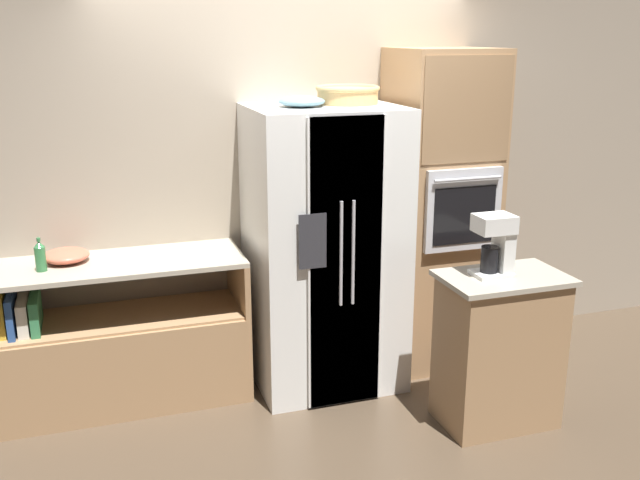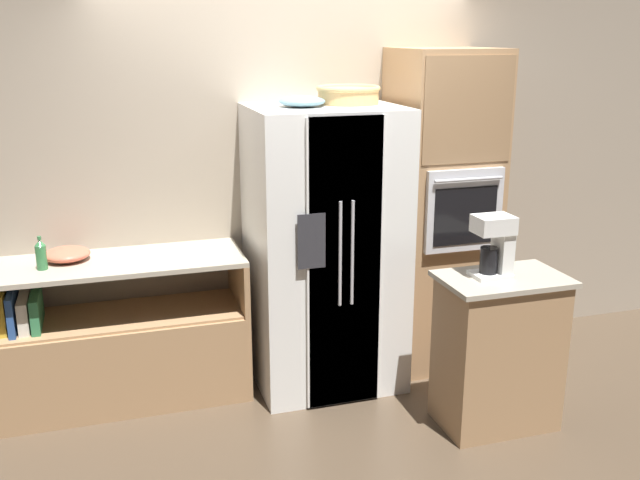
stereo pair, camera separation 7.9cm
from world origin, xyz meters
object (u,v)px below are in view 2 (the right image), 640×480
at_px(refrigerator, 325,249).
at_px(mixing_bowl, 67,254).
at_px(wall_oven, 441,211).
at_px(coffee_maker, 496,243).
at_px(fruit_bowl, 302,101).
at_px(wicker_basket, 348,94).
at_px(bottle_tall, 41,254).

bearing_deg(refrigerator, mixing_bowl, 173.01).
xyz_separation_m(wall_oven, coffee_maker, (-0.11, -0.91, 0.04)).
bearing_deg(wall_oven, fruit_bowl, -175.82).
bearing_deg(wicker_basket, wall_oven, -0.88).
distance_m(fruit_bowl, coffee_maker, 1.43).
distance_m(wicker_basket, fruit_bowl, 0.34).
height_order(refrigerator, fruit_bowl, fruit_bowl).
bearing_deg(coffee_maker, refrigerator, 132.07).
bearing_deg(coffee_maker, wall_oven, 83.24).
xyz_separation_m(wall_oven, bottle_tall, (-2.57, -0.02, -0.07)).
bearing_deg(mixing_bowl, wicker_basket, -3.38).
height_order(refrigerator, wicker_basket, wicker_basket).
distance_m(fruit_bowl, mixing_bowl, 1.70).
bearing_deg(refrigerator, wicker_basket, 26.56).
distance_m(wall_oven, bottle_tall, 2.57).
distance_m(bottle_tall, coffee_maker, 2.62).
distance_m(refrigerator, wall_oven, 0.87).
xyz_separation_m(refrigerator, fruit_bowl, (-0.15, 0.01, 0.95)).
bearing_deg(wall_oven, mixing_bowl, 177.31).
distance_m(mixing_bowl, coffee_maker, 2.55).
bearing_deg(wicker_basket, refrigerator, -153.44).
relative_size(refrigerator, mixing_bowl, 6.66).
bearing_deg(wicker_basket, bottle_tall, -179.05).
bearing_deg(fruit_bowl, wall_oven, 4.18).
xyz_separation_m(refrigerator, bottle_tall, (-1.72, 0.06, 0.11)).
bearing_deg(refrigerator, fruit_bowl, 177.57).
relative_size(wall_oven, fruit_bowl, 7.60).
xyz_separation_m(wall_oven, wicker_basket, (-0.67, 0.01, 0.80)).
relative_size(refrigerator, fruit_bowl, 6.41).
bearing_deg(bottle_tall, wall_oven, 0.47).
height_order(mixing_bowl, coffee_maker, coffee_maker).
xyz_separation_m(wicker_basket, mixing_bowl, (-1.76, 0.10, -0.92)).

